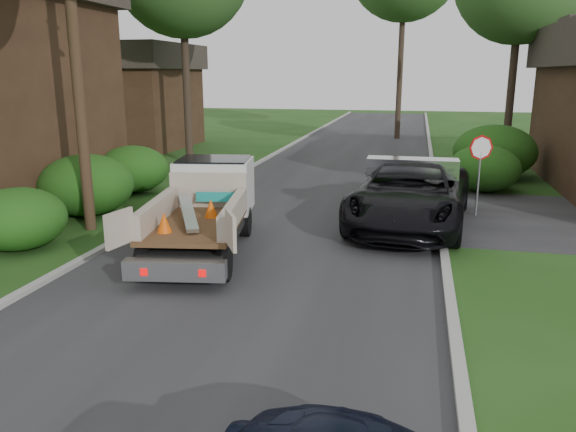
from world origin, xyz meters
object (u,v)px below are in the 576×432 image
(house_left_far, at_px, (125,95))
(black_pickup, at_px, (411,194))
(utility_pole, at_px, (74,37))
(stop_sign, at_px, (480,158))
(flatbed_truck, at_px, (208,201))

(house_left_far, height_order, black_pickup, house_left_far)
(utility_pole, bearing_deg, house_left_far, 115.23)
(utility_pole, height_order, black_pickup, utility_pole)
(black_pickup, bearing_deg, utility_pole, -158.01)
(stop_sign, xyz_separation_m, black_pickup, (-1.97, -1.54, -0.86))
(stop_sign, height_order, utility_pole, utility_pole)
(house_left_far, height_order, flatbed_truck, house_left_far)
(house_left_far, relative_size, flatbed_truck, 1.32)
(utility_pole, distance_m, flatbed_truck, 5.53)
(house_left_far, relative_size, black_pickup, 1.15)
(utility_pole, xyz_separation_m, house_left_far, (-8.02, 17.02, -2.12))
(flatbed_truck, xyz_separation_m, black_pickup, (4.99, 3.03, -0.20))
(stop_sign, distance_m, black_pickup, 2.65)
(flatbed_truck, height_order, black_pickup, flatbed_truck)
(flatbed_truck, bearing_deg, house_left_far, 114.22)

